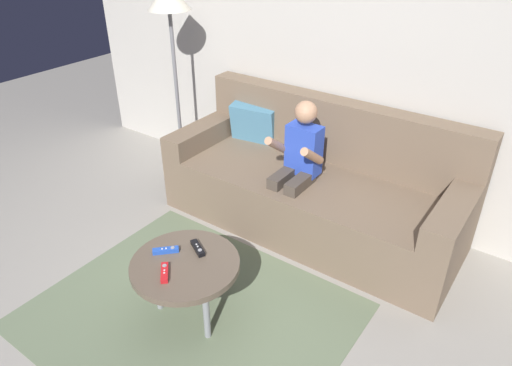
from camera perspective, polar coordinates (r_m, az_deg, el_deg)
The scene contains 10 objects.
ground_plane at distance 2.68m, azimuth -10.82°, elevation -18.55°, with size 9.76×9.76×0.00m, color #9E998E.
wall_back at distance 3.34m, azimuth 10.41°, elevation 16.95°, with size 4.88×0.05×2.50m, color beige.
couch at distance 3.34m, azimuth 7.02°, elevation -0.45°, with size 2.08×0.80×0.87m.
person_seated_on_couch at distance 3.09m, azimuth 4.96°, elevation 2.31°, with size 0.32×0.39×0.96m.
coffee_table at distance 2.56m, azimuth -8.56°, elevation -10.16°, with size 0.58×0.58×0.39m.
area_rug at distance 2.79m, azimuth -8.03°, elevation -15.64°, with size 1.70×1.41×0.01m, color #6B7A5B.
game_remote_red_near_edge at distance 2.47m, azimuth -11.08°, elevation -10.65°, with size 0.12×0.13×0.03m.
game_remote_blue_center at distance 2.61m, azimuth -10.94°, elevation -8.06°, with size 0.12×0.13×0.03m.
game_remote_black_far_corner at distance 2.60m, azimuth -7.12°, elevation -7.87°, with size 0.14×0.10×0.03m.
floor_lamp at distance 3.72m, azimuth -10.48°, elevation 19.83°, with size 0.32×0.32×1.56m.
Camera 1 is at (1.39, -1.12, 2.00)m, focal length 32.83 mm.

